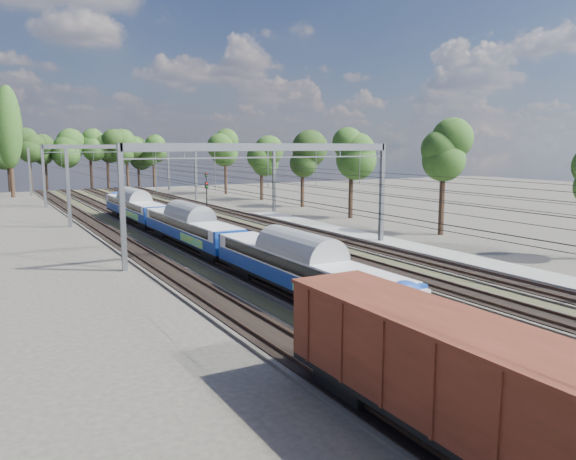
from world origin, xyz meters
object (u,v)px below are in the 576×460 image
emu_train (191,223)px  signal_far (206,186)px  freight_boxcar (471,385)px  signal_near (207,202)px  worker (144,202)px

emu_train → signal_far: bearing=66.4°
freight_boxcar → signal_near: 42.74m
worker → signal_far: size_ratio=0.33×
freight_boxcar → worker: freight_boxcar is taller
signal_far → emu_train: bearing=-119.8°
signal_near → emu_train: bearing=-114.2°
freight_boxcar → worker: 70.33m
freight_boxcar → signal_near: bearing=78.4°
freight_boxcar → signal_near: size_ratio=2.76×
worker → signal_near: 27.92m
freight_boxcar → signal_far: 66.64m
worker → signal_far: 9.43m
worker → signal_near: size_ratio=0.32×
emu_train → freight_boxcar: bearing=-97.3°
worker → signal_far: signal_far is taller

